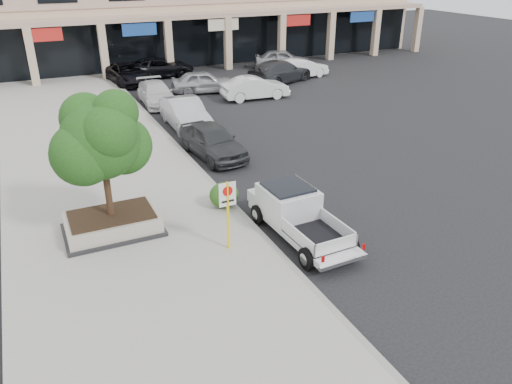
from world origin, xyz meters
The scene contains 19 objects.
ground centered at (0.00, 0.00, 0.00)m, with size 120.00×120.00×0.00m, color black.
sidewalk centered at (-5.50, 6.00, 0.07)m, with size 8.00×52.00×0.15m, color gray.
curb centered at (-1.55, 6.00, 0.07)m, with size 0.20×52.00×0.15m, color gray.
strip_mall centered at (8.00, 33.93, 4.75)m, with size 40.55×12.43×9.50m.
planter centered at (-6.03, 3.16, 0.48)m, with size 3.20×2.20×0.68m.
planter_tree centered at (-5.89, 3.31, 3.41)m, with size 2.90×2.55×4.00m.
no_parking_sign centered at (-2.88, 0.52, 1.63)m, with size 0.55×0.09×2.30m.
hedge centered at (-1.92, 3.31, 0.62)m, with size 1.10×0.99×0.94m, color #184C15.
pickup_truck centered at (-0.35, 0.32, 0.78)m, with size 1.83×4.95×1.56m, color silver, non-canonical shape.
curb_car_a centered at (-0.34, 8.68, 0.78)m, with size 1.83×4.56×1.55m, color #2B2D30.
curb_car_b centered at (-0.16, 13.34, 0.81)m, with size 1.71×4.91×1.62m, color #ABACB3.
curb_car_c centered at (-0.32, 18.85, 0.68)m, with size 1.91×4.71×1.37m, color silver.
curb_car_d centered at (-0.74, 25.34, 0.74)m, with size 2.45×5.31×1.48m, color black.
lot_car_a centered at (3.41, 20.34, 0.76)m, with size 1.79×4.46×1.52m, color #A3A6AB.
lot_car_b centered at (5.94, 17.36, 0.74)m, with size 1.56×4.46×1.47m, color silver.
lot_car_c centered at (9.59, 20.81, 0.83)m, with size 2.33×5.72×1.66m, color #282A2D.
lot_car_d centered at (2.00, 26.55, 0.74)m, with size 2.44×5.30×1.47m, color black.
lot_car_e centered at (12.17, 25.30, 0.79)m, with size 1.86×4.63×1.58m, color gray.
lot_car_f centered at (11.84, 21.48, 0.73)m, with size 1.54×4.42×1.46m, color silver.
Camera 1 is at (-7.91, -12.21, 8.61)m, focal length 35.00 mm.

